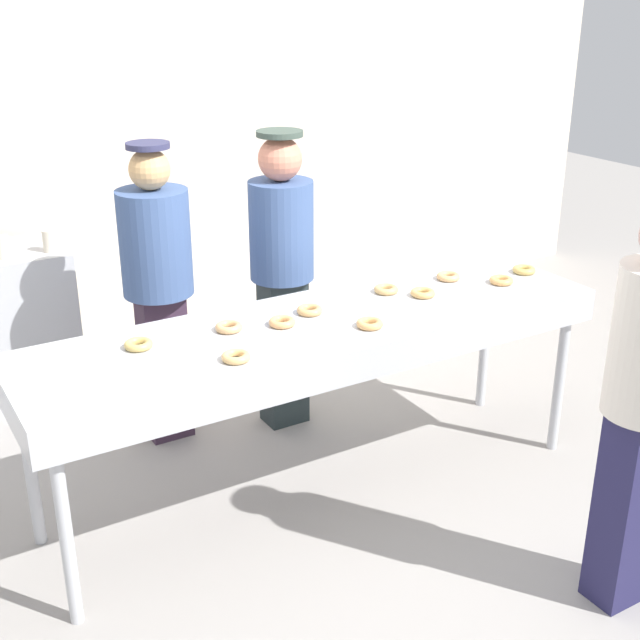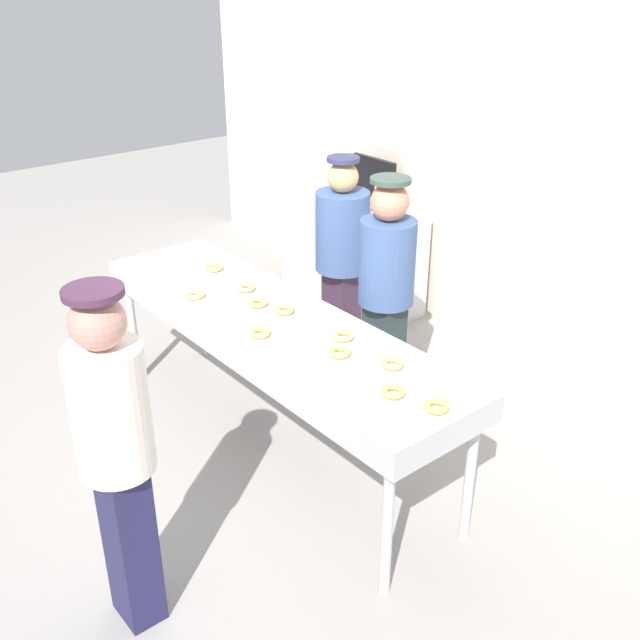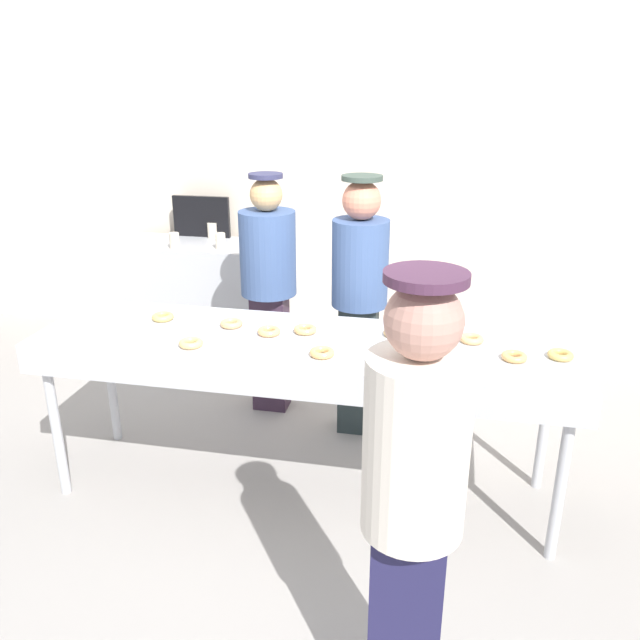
% 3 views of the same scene
% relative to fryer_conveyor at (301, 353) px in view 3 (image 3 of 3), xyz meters
% --- Properties ---
extents(ground_plane, '(16.00, 16.00, 0.00)m').
position_rel_fryer_conveyor_xyz_m(ground_plane, '(0.00, 0.00, -0.86)').
color(ground_plane, '#9E9993').
extents(back_wall, '(8.00, 0.12, 2.87)m').
position_rel_fryer_conveyor_xyz_m(back_wall, '(0.00, 2.34, 0.57)').
color(back_wall, beige).
rests_on(back_wall, ground).
extents(fryer_conveyor, '(2.87, 0.77, 0.95)m').
position_rel_fryer_conveyor_xyz_m(fryer_conveyor, '(0.00, 0.00, 0.00)').
color(fryer_conveyor, '#B7BABF').
rests_on(fryer_conveyor, ground).
extents(glazed_donut_0, '(0.16, 0.16, 0.03)m').
position_rel_fryer_conveyor_xyz_m(glazed_donut_0, '(0.15, -0.19, 0.10)').
color(glazed_donut_0, '#EDAE64').
rests_on(glazed_donut_0, fryer_conveyor).
extents(glazed_donut_1, '(0.18, 0.18, 0.03)m').
position_rel_fryer_conveyor_xyz_m(glazed_donut_1, '(0.48, 0.15, 0.10)').
color(glazed_donut_1, '#DEAE68').
rests_on(glazed_donut_1, fryer_conveyor).
extents(glazed_donut_2, '(0.17, 0.17, 0.03)m').
position_rel_fryer_conveyor_xyz_m(glazed_donut_2, '(0.61, 0.01, 0.10)').
color(glazed_donut_2, '#E4B062').
rests_on(glazed_donut_2, fryer_conveyor).
extents(glazed_donut_3, '(0.17, 0.17, 0.03)m').
position_rel_fryer_conveyor_xyz_m(glazed_donut_3, '(-0.84, 0.12, 0.10)').
color(glazed_donut_3, '#DCB963').
rests_on(glazed_donut_3, fryer_conveyor).
extents(glazed_donut_4, '(0.13, 0.13, 0.03)m').
position_rel_fryer_conveyor_xyz_m(glazed_donut_4, '(-0.19, 0.03, 0.10)').
color(glazed_donut_4, '#EDAA67').
rests_on(glazed_donut_4, fryer_conveyor).
extents(glazed_donut_5, '(0.15, 0.15, 0.03)m').
position_rel_fryer_conveyor_xyz_m(glazed_donut_5, '(-0.42, 0.10, 0.10)').
color(glazed_donut_5, tan).
rests_on(glazed_donut_5, fryer_conveyor).
extents(glazed_donut_6, '(0.17, 0.17, 0.03)m').
position_rel_fryer_conveyor_xyz_m(glazed_donut_6, '(-0.54, -0.21, 0.10)').
color(glazed_donut_6, '#EDB96F').
rests_on(glazed_donut_6, fryer_conveyor).
extents(glazed_donut_7, '(0.15, 0.15, 0.03)m').
position_rel_fryer_conveyor_xyz_m(glazed_donut_7, '(1.09, -0.05, 0.10)').
color(glazed_donut_7, '#EDAD62').
rests_on(glazed_donut_7, fryer_conveyor).
extents(glazed_donut_8, '(0.17, 0.17, 0.03)m').
position_rel_fryer_conveyor_xyz_m(glazed_donut_8, '(1.31, 0.01, 0.10)').
color(glazed_donut_8, '#DCB55F').
rests_on(glazed_donut_8, fryer_conveyor).
extents(glazed_donut_9, '(0.15, 0.15, 0.03)m').
position_rel_fryer_conveyor_xyz_m(glazed_donut_9, '(-0.00, 0.09, 0.10)').
color(glazed_donut_9, tan).
rests_on(glazed_donut_9, fryer_conveyor).
extents(glazed_donut_10, '(0.13, 0.13, 0.03)m').
position_rel_fryer_conveyor_xyz_m(glazed_donut_10, '(0.88, 0.14, 0.10)').
color(glazed_donut_10, '#EEB26F').
rests_on(glazed_donut_10, fryer_conveyor).
extents(worker_baker, '(0.35, 0.35, 1.71)m').
position_rel_fryer_conveyor_xyz_m(worker_baker, '(0.20, 0.75, 0.13)').
color(worker_baker, '#253032').
rests_on(worker_baker, ground).
extents(worker_assistant, '(0.38, 0.38, 1.67)m').
position_rel_fryer_conveyor_xyz_m(worker_assistant, '(-0.45, 0.94, 0.11)').
color(worker_assistant, '#382538').
rests_on(worker_assistant, ground).
extents(customer_waiting, '(0.33, 0.33, 1.73)m').
position_rel_fryer_conveyor_xyz_m(customer_waiting, '(0.67, -1.32, 0.13)').
color(customer_waiting, '#222048').
rests_on(customer_waiting, ground).
extents(prep_counter, '(1.34, 0.58, 0.95)m').
position_rel_fryer_conveyor_xyz_m(prep_counter, '(-1.39, 1.89, -0.39)').
color(prep_counter, '#B7BABF').
rests_on(prep_counter, ground).
extents(paper_cup_0, '(0.08, 0.08, 0.13)m').
position_rel_fryer_conveyor_xyz_m(paper_cup_0, '(-1.28, 2.10, 0.15)').
color(paper_cup_0, beige).
rests_on(paper_cup_0, prep_counter).
extents(paper_cup_1, '(0.08, 0.08, 0.13)m').
position_rel_fryer_conveyor_xyz_m(paper_cup_1, '(-1.45, 1.68, 0.15)').
color(paper_cup_1, beige).
rests_on(paper_cup_1, prep_counter).
extents(paper_cup_2, '(0.08, 0.08, 0.13)m').
position_rel_fryer_conveyor_xyz_m(paper_cup_2, '(-0.82, 1.74, 0.15)').
color(paper_cup_2, beige).
rests_on(paper_cup_2, prep_counter).
extents(paper_cup_3, '(0.08, 0.08, 0.13)m').
position_rel_fryer_conveyor_xyz_m(paper_cup_3, '(-1.08, 1.74, 0.15)').
color(paper_cup_3, beige).
rests_on(paper_cup_3, prep_counter).
extents(menu_display, '(0.51, 0.04, 0.35)m').
position_rel_fryer_conveyor_xyz_m(menu_display, '(-1.39, 2.13, 0.26)').
color(menu_display, black).
rests_on(menu_display, prep_counter).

